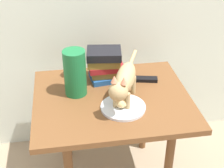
% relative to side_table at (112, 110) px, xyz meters
% --- Properties ---
extents(side_table, '(0.81, 0.67, 0.61)m').
position_rel_side_table_xyz_m(side_table, '(0.00, 0.00, 0.00)').
color(side_table, brown).
rests_on(side_table, ground).
extents(plate, '(0.22, 0.22, 0.01)m').
position_rel_side_table_xyz_m(plate, '(0.04, -0.11, 0.09)').
color(plate, silver).
rests_on(plate, side_table).
extents(bread_roll, '(0.07, 0.09, 0.05)m').
position_rel_side_table_xyz_m(bread_roll, '(0.03, -0.11, 0.12)').
color(bread_roll, '#E0BC7A').
rests_on(bread_roll, plate).
extents(cat, '(0.22, 0.45, 0.23)m').
position_rel_side_table_xyz_m(cat, '(0.05, -0.06, 0.21)').
color(cat, tan).
rests_on(cat, side_table).
extents(book_stack, '(0.21, 0.17, 0.19)m').
position_rel_side_table_xyz_m(book_stack, '(-0.01, 0.18, 0.18)').
color(book_stack, '#1E4C8C').
rests_on(book_stack, side_table).
extents(green_vase, '(0.12, 0.12, 0.25)m').
position_rel_side_table_xyz_m(green_vase, '(-0.18, 0.07, 0.20)').
color(green_vase, '#196B38').
rests_on(green_vase, side_table).
extents(candle_jar, '(0.07, 0.07, 0.08)m').
position_rel_side_table_xyz_m(candle_jar, '(-0.19, 0.25, 0.12)').
color(candle_jar, silver).
rests_on(candle_jar, side_table).
extents(tv_remote, '(0.16, 0.07, 0.02)m').
position_rel_side_table_xyz_m(tv_remote, '(0.20, 0.13, 0.09)').
color(tv_remote, black).
rests_on(tv_remote, side_table).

